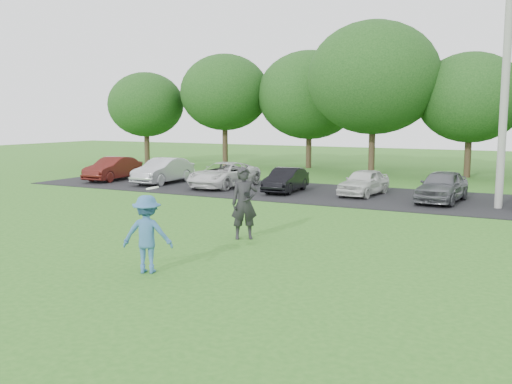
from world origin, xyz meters
TOP-DOWN VIEW (x-y plane):
  - ground at (0.00, 0.00)m, footprint 100.00×100.00m
  - parking_lot at (0.00, 13.00)m, footprint 32.00×6.50m
  - utility_pole at (5.49, 12.13)m, footprint 0.28×0.28m
  - frisbee_player at (-0.50, -0.61)m, footprint 1.25×1.01m
  - camera_bystander at (-0.28, 3.34)m, footprint 0.86×0.81m
  - parked_cars at (0.63, 12.91)m, footprint 28.38×4.83m
  - tree_row at (1.51, 22.76)m, footprint 42.39×9.85m

SIDE VIEW (x-z plane):
  - ground at x=0.00m, z-range 0.00..0.00m
  - parking_lot at x=0.00m, z-range 0.00..0.03m
  - parked_cars at x=0.63m, z-range -0.01..1.24m
  - frisbee_player at x=-0.50m, z-range -0.11..1.80m
  - camera_bystander at x=-0.28m, z-range 0.00..1.98m
  - utility_pole at x=5.49m, z-range 0.00..9.15m
  - tree_row at x=1.51m, z-range 0.59..9.23m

